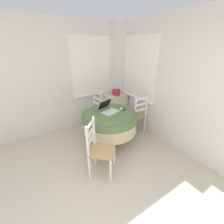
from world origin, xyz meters
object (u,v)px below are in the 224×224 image
Objects in this scene: round_dining_table at (110,121)px; computer_mouse at (121,109)px; corner_cabinet at (114,107)px; storage_box at (116,92)px; book_on_cabinet at (116,95)px; dining_chair_camera_near at (99,150)px; dining_chair_near_right_window at (137,115)px; laptop at (108,109)px; dining_chair_near_back_window at (94,112)px; cell_phone at (123,109)px.

computer_mouse is at bearing -0.46° from round_dining_table.
corner_cabinet is 4.36× the size of storage_box.
storage_box is 0.12m from book_on_cabinet.
round_dining_table is 1.15× the size of dining_chair_camera_near.
laptop is at bearing 179.59° from dining_chair_near_right_window.
storage_box reaches higher than corner_cabinet.
book_on_cabinet is at bearing 49.65° from round_dining_table.
round_dining_table is 0.82m from dining_chair_near_back_window.
dining_chair_near_right_window is 1.00× the size of dining_chair_camera_near.
dining_chair_near_right_window is 0.91m from corner_cabinet.
computer_mouse is at bearing -171.96° from dining_chair_near_right_window.
computer_mouse is 1.13m from storage_box.
dining_chair_near_back_window is at bearing 136.16° from dining_chair_near_right_window.
storage_box is (0.54, 0.99, 0.04)m from computer_mouse.
round_dining_table is at bearing -91.98° from dining_chair_near_back_window.
laptop reaches higher than dining_chair_camera_near.
cell_phone is at bearing -16.71° from laptop.
book_on_cabinet is at bearing 47.50° from laptop.
laptop is 2.45× the size of storage_box.
corner_cabinet is at bearing -171.91° from storage_box.
round_dining_table is at bearing -98.33° from laptop.
laptop is at bearing -91.31° from dining_chair_near_back_window.
storage_box is (1.39, 1.57, 0.35)m from dining_chair_camera_near.
laptop reaches higher than computer_mouse.
book_on_cabinet is at bearing 6.22° from dining_chair_near_back_window.
dining_chair_camera_near reaches higher than storage_box.
computer_mouse is 0.09× the size of dining_chair_near_right_window.
computer_mouse is at bearing -118.22° from book_on_cabinet.
dining_chair_near_right_window is (0.79, -0.01, -0.34)m from laptop.
round_dining_table is 0.81m from dining_chair_near_right_window.
corner_cabinet is (-0.04, 0.90, -0.09)m from dining_chair_near_right_window.
storage_box is at bearing 50.09° from round_dining_table.
corner_cabinet is (1.33, 1.56, -0.09)m from dining_chair_camera_near.
storage_box is at bearing 88.75° from dining_chair_near_right_window.
dining_chair_near_back_window is at bearing -173.78° from book_on_cabinet.
corner_cabinet is at bearing 51.93° from round_dining_table.
dining_chair_near_right_window reaches higher than storage_box.
dining_chair_camera_near reaches higher than round_dining_table.
corner_cabinet is at bearing 49.54° from dining_chair_camera_near.
cell_phone is 0.13× the size of dining_chair_camera_near.
dining_chair_near_back_window is (-0.29, 0.83, -0.29)m from cell_phone.
laptop is at bearing -132.50° from book_on_cabinet.
laptop is 3.28× the size of cell_phone.
book_on_cabinet reaches higher than cell_phone.
laptop reaches higher than cell_phone.
storage_box is at bearing 54.95° from book_on_cabinet.
computer_mouse is at bearing -118.87° from storage_box.
dining_chair_near_right_window is (0.48, 0.09, -0.29)m from cell_phone.
round_dining_table is at bearing -174.89° from dining_chair_near_right_window.
laptop reaches higher than storage_box.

